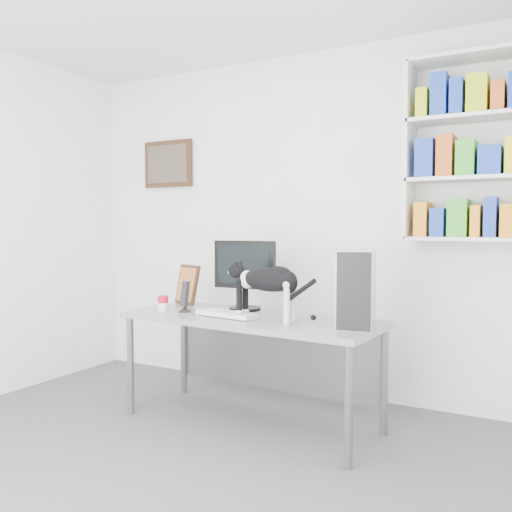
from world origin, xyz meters
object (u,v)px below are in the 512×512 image
Objects in this scene: bookshelf at (487,147)px; soup_can at (163,303)px; speaker at (185,296)px; desk at (251,370)px; monitor at (245,275)px; keyboard at (228,314)px; leaning_print at (187,284)px; pc_tower at (357,287)px; cat at (267,293)px.

soup_can is (-2.04, -0.80, -1.07)m from bookshelf.
speaker reaches higher than soup_can.
monitor reaches higher than desk.
keyboard is 1.38× the size of leaning_print.
bookshelf is 1.29m from pc_tower.
leaning_print is (-0.71, 0.27, 0.52)m from desk.
bookshelf is 2.44m from soup_can.
bookshelf is 2.43× the size of monitor.
pc_tower is at bearing -13.13° from monitor.
pc_tower is at bearing 23.97° from cat.
monitor reaches higher than pc_tower.
speaker reaches higher than keyboard.
soup_can is (-0.50, -0.30, -0.20)m from monitor.
soup_can is at bearing -148.22° from speaker.
keyboard reaches higher than desk.
desk is 0.93m from leaning_print.
soup_can is 0.18× the size of cat.
pc_tower is 1.46m from leaning_print.
desk is 5.59× the size of leaning_print.
speaker is at bearing -157.31° from bookshelf.
pc_tower is at bearing 7.12° from desk.
speaker is at bearing -175.64° from keyboard.
bookshelf is at bearing 36.30° from keyboard.
pc_tower reaches higher than speaker.
desk is 16.30× the size of soup_can.
speaker is (-0.37, 0.02, 0.10)m from keyboard.
bookshelf is at bearing 33.94° from leaning_print.
soup_can is 0.87m from cat.
cat is (0.91, -0.40, 0.02)m from leaning_print.
leaning_print reaches higher than soup_can.
keyboard is at bearing -9.32° from leaning_print.
keyboard is (0.05, -0.30, -0.24)m from monitor.
cat is at bearing -2.51° from soup_can.
desk is at bearing -54.32° from monitor.
keyboard is (-0.12, -0.09, 0.38)m from desk.
desk is at bearing 7.35° from soup_can.
speaker is 2.10× the size of soup_can.
speaker is 0.40m from leaning_print.
cat is at bearing -45.68° from monitor.
monitor is at bearing -162.00° from bookshelf.
bookshelf is 1.83m from monitor.
bookshelf is at bearing 21.51° from soup_can.
bookshelf is at bearing 46.52° from speaker.
speaker is at bearing 171.58° from pc_tower.
monitor is 0.50m from cat.
desk is at bearing 153.32° from cat.
bookshelf reaches higher than keyboard.
desk is at bearing 1.03° from leaning_print.
pc_tower is (0.85, 0.13, 0.21)m from keyboard.
cat reaches higher than leaning_print.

